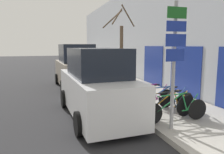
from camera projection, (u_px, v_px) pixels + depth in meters
The scene contains 13 objects.
ground_plane at pixel (77, 86), 12.93m from camera, with size 80.00×80.00×0.00m, color #28282B.
sidewalk_curb at pixel (106, 76), 16.33m from camera, with size 3.20×32.00×0.15m.
building_facade at pixel (129, 34), 16.33m from camera, with size 0.23×32.00×6.50m.
signpost at pixel (174, 58), 5.61m from camera, with size 0.59×0.12×3.33m.
bicycle_0 at pixel (175, 110), 6.35m from camera, with size 2.12×0.44×0.87m.
bicycle_1 at pixel (166, 108), 6.53m from camera, with size 2.15×0.53×0.89m.
bicycle_2 at pixel (168, 106), 6.82m from camera, with size 2.09×0.45×0.84m.
bicycle_3 at pixel (162, 101), 7.28m from camera, with size 2.38×0.44×0.89m.
bicycle_4 at pixel (146, 100), 7.44m from camera, with size 2.43×0.58×0.92m.
parked_car_0 at pixel (96, 86), 7.23m from camera, with size 2.11×4.75×2.29m.
parked_car_1 at pixel (76, 68), 12.45m from camera, with size 2.22×4.47×2.44m.
pedestrian_near at pixel (99, 63), 16.20m from camera, with size 0.42×0.36×1.63m.
street_tree at pixel (121, 53), 9.97m from camera, with size 1.39×2.04×4.04m.
Camera 1 is at (-1.81, -1.56, 2.38)m, focal length 35.00 mm.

